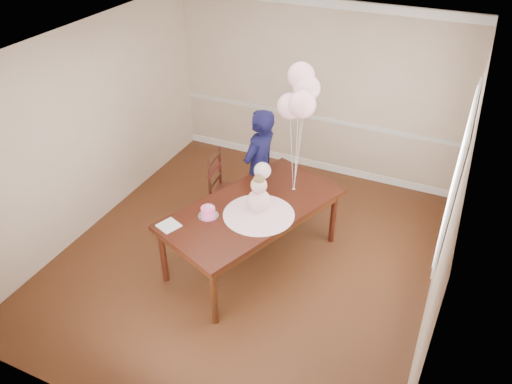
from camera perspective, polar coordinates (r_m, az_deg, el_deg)
The scene contains 48 objects.
floor at distance 6.52m, azimuth -1.11°, elevation -7.37°, with size 4.50×5.00×0.00m, color #371B0D.
ceiling at distance 5.15m, azimuth -1.45°, elevation 15.81°, with size 4.50×5.00×0.02m, color silver.
wall_back at distance 7.81m, azimuth 6.81°, elevation 11.51°, with size 4.50×0.02×2.70m, color tan.
wall_front at distance 4.11m, azimuth -16.86°, elevation -13.93°, with size 4.50×0.02×2.70m, color tan.
wall_left at distance 6.88m, azimuth -18.56°, elevation 6.70°, with size 0.02×5.00×2.70m, color tan.
wall_right at distance 5.30m, azimuth 21.29°, elevation -2.55°, with size 0.02×5.00×2.70m, color tan.
chair_rail_trim at distance 7.98m, azimuth 6.57°, elevation 8.50°, with size 4.50×0.02×0.07m, color silver.
crown_molding at distance 7.41m, azimuth 7.48°, elevation 20.66°, with size 4.50×0.02×0.12m, color white.
baseboard_trim at distance 8.37m, azimuth 6.20°, elevation 3.30°, with size 4.50×0.02×0.12m, color white.
window_frame at distance 5.62m, azimuth 22.05°, elevation 1.93°, with size 0.02×1.66×1.56m, color white.
window_blinds at distance 5.62m, azimuth 21.87°, elevation 1.98°, with size 0.01×1.50×1.40m, color silver.
dining_table_top at distance 5.98m, azimuth -0.42°, elevation -1.88°, with size 1.11×2.21×0.06m, color black.
table_apron at distance 6.03m, azimuth -0.42°, elevation -2.52°, with size 1.00×2.10×0.11m, color black.
table_leg_fl at distance 6.04m, azimuth -10.55°, elevation -7.14°, with size 0.08×0.08×0.77m, color black.
table_leg_fr at distance 5.48m, azimuth -4.82°, elevation -11.84°, with size 0.08×0.08×0.77m, color black.
table_leg_bl at distance 7.08m, azimuth 2.94°, elevation 0.35°, with size 0.08×0.08×0.77m, color black.
table_leg_br at distance 6.60m, azimuth 8.82°, elevation -2.86°, with size 0.08×0.08×0.77m, color black.
baby_skirt at distance 5.80m, azimuth 0.32°, elevation -2.13°, with size 0.84×0.84×0.11m, color #FFBBD2.
baby_torso at distance 5.72m, azimuth 0.32°, elevation -0.96°, with size 0.27×0.27×0.27m, color #F89DCB.
baby_head at distance 5.60m, azimuth 0.33°, elevation 0.80°, with size 0.19×0.19×0.19m, color #D4A792.
baby_hair at distance 5.56m, azimuth 0.33°, elevation 1.37°, with size 0.13×0.13×0.13m, color brown.
cake_platter at distance 5.83m, azimuth -5.47°, elevation -2.70°, with size 0.24×0.24×0.01m, color silver.
birthday_cake at distance 5.80m, azimuth -5.50°, elevation -2.23°, with size 0.17×0.17×0.11m, color #F64DA2.
cake_flower_a at distance 5.76m, azimuth -5.54°, elevation -1.65°, with size 0.03×0.03×0.03m, color white.
cake_flower_b at distance 5.75m, azimuth -5.16°, elevation -1.70°, with size 0.03×0.03×0.03m, color white.
rose_vase_near at distance 6.20m, azimuth 0.73°, elevation 0.89°, with size 0.11×0.11×0.18m, color silver.
roses_near at distance 6.09m, azimuth 0.74°, elevation 2.46°, with size 0.21×0.21×0.21m, color beige.
napkin at distance 5.74m, azimuth -9.94°, elevation -3.80°, with size 0.22×0.22×0.01m, color silver.
balloon_weight at distance 6.26m, azimuth 4.31°, elevation 0.26°, with size 0.04×0.04×0.02m, color white.
balloon_a at distance 5.79m, azimuth 3.95°, elevation 9.77°, with size 0.31×0.31×0.31m, color #FFB4C8.
balloon_b at distance 5.57m, azimuth 5.31°, elevation 9.95°, with size 0.31×0.31×0.31m, color #FFB4C2.
balloon_c at distance 5.70m, azimuth 5.81°, elevation 11.69°, with size 0.31×0.31×0.31m, color #F0AAC1.
balloon_d at distance 5.74m, azimuth 5.17°, elevation 13.09°, with size 0.31×0.31×0.31m, color #F5ADBE.
balloon_ribbon_a at distance 6.04m, azimuth 4.11°, elevation 4.14°, with size 0.00×0.00×0.93m, color white.
balloon_ribbon_b at distance 5.93m, azimuth 4.74°, elevation 4.13°, with size 0.00×0.00×1.04m, color white.
balloon_ribbon_c at distance 5.99m, azimuth 4.98°, elevation 5.01°, with size 0.00×0.00×1.15m, color silver.
balloon_ribbon_d at distance 6.00m, azimuth 4.68°, elevation 5.70°, with size 0.00×0.00×1.26m, color white.
dining_chair_seat at distance 6.83m, azimuth -2.99°, elevation -0.21°, with size 0.46×0.46×0.05m, color black.
chair_leg_fl at distance 6.89m, azimuth -4.95°, elevation -2.48°, with size 0.04×0.04×0.45m, color #3E2111.
chair_leg_fr at distance 6.77m, azimuth -1.98°, elevation -3.07°, with size 0.04×0.04×0.45m, color #3B1510.
chair_leg_bl at distance 7.17m, azimuth -3.83°, elevation -0.77°, with size 0.04×0.04×0.45m, color #3C2110.
chair_leg_br at distance 7.06m, azimuth -0.96°, elevation -1.31°, with size 0.04×0.04×0.45m, color #3E1911.
chair_back_post_l at distance 6.58m, azimuth -5.36°, elevation 1.42°, with size 0.04×0.04×0.59m, color black.
chair_back_post_r at distance 6.88m, azimuth -4.16°, elevation 3.04°, with size 0.04×0.04×0.59m, color #38120F.
chair_slat_low at distance 6.80m, azimuth -4.70°, elevation 1.35°, with size 0.03×0.42×0.05m, color #381F0F.
chair_slat_mid at distance 6.71m, azimuth -4.76°, elevation 2.56°, with size 0.03×0.42×0.05m, color #3D1410.
chair_slat_top at distance 6.62m, azimuth -4.83°, elevation 3.80°, with size 0.03×0.42×0.05m, color #32170D.
woman at distance 6.65m, azimuth 0.38°, elevation 2.68°, with size 0.62×0.41×1.70m, color black.
Camera 1 is at (2.13, -4.40, 4.31)m, focal length 35.00 mm.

